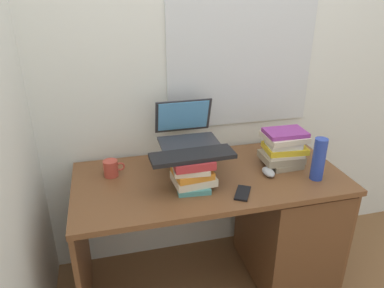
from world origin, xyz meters
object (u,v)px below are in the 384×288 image
(book_stack_tall, at_px, (188,156))
(water_bottle, at_px, (319,159))
(book_stack_side, at_px, (284,148))
(mug, at_px, (111,168))
(book_stack_keyboard_riser, at_px, (193,173))
(desk, at_px, (270,220))
(cell_phone, at_px, (243,193))
(computer_mouse, at_px, (268,172))
(keyboard, at_px, (193,156))
(laptop, at_px, (187,131))

(book_stack_tall, bearing_deg, water_bottle, -24.33)
(book_stack_tall, bearing_deg, book_stack_side, -10.99)
(book_stack_tall, height_order, mug, book_stack_tall)
(book_stack_keyboard_riser, height_order, mug, book_stack_keyboard_riser)
(book_stack_tall, bearing_deg, desk, -17.69)
(book_stack_keyboard_riser, relative_size, cell_phone, 1.63)
(cell_phone, bearing_deg, mug, -179.10)
(desk, xyz_separation_m, computer_mouse, (-0.06, -0.04, 0.36))
(book_stack_side, bearing_deg, keyboard, -168.49)
(water_bottle, relative_size, cell_phone, 1.71)
(book_stack_tall, bearing_deg, mug, 178.48)
(book_stack_tall, distance_m, water_bottle, 0.70)
(water_bottle, bearing_deg, computer_mouse, 156.83)
(book_stack_side, bearing_deg, water_bottle, -60.12)
(laptop, distance_m, cell_phone, 0.48)
(book_stack_keyboard_riser, bearing_deg, book_stack_side, 11.58)
(book_stack_side, relative_size, cell_phone, 1.81)
(mug, bearing_deg, cell_phone, -29.26)
(book_stack_side, distance_m, cell_phone, 0.42)
(book_stack_tall, xyz_separation_m, water_bottle, (0.64, -0.29, 0.04))
(desk, xyz_separation_m, keyboard, (-0.49, -0.07, 0.52))
(book_stack_side, height_order, laptop, laptop)
(book_stack_tall, relative_size, water_bottle, 0.85)
(book_stack_side, xyz_separation_m, water_bottle, (0.11, -0.18, 0.01))
(book_stack_side, distance_m, water_bottle, 0.21)
(desk, height_order, cell_phone, cell_phone)
(book_stack_tall, relative_size, mug, 1.70)
(book_stack_keyboard_riser, height_order, book_stack_side, book_stack_side)
(book_stack_side, distance_m, mug, 0.96)
(water_bottle, bearing_deg, book_stack_side, 119.88)
(cell_phone, bearing_deg, book_stack_tall, 150.58)
(desk, relative_size, book_stack_tall, 7.43)
(book_stack_keyboard_riser, bearing_deg, computer_mouse, 3.78)
(keyboard, bearing_deg, desk, 5.87)
(water_bottle, bearing_deg, desk, 140.81)
(desk, xyz_separation_m, book_stack_side, (0.06, 0.05, 0.45))
(book_stack_tall, height_order, book_stack_side, book_stack_side)
(computer_mouse, xyz_separation_m, mug, (-0.83, 0.20, 0.03))
(laptop, bearing_deg, water_bottle, -28.09)
(laptop, relative_size, computer_mouse, 3.09)
(book_stack_keyboard_riser, bearing_deg, book_stack_tall, 82.62)
(book_stack_tall, height_order, book_stack_keyboard_riser, book_stack_keyboard_riser)
(book_stack_side, height_order, mug, book_stack_side)
(book_stack_keyboard_riser, distance_m, mug, 0.46)
(desk, bearing_deg, book_stack_tall, 162.31)
(water_bottle, xyz_separation_m, cell_phone, (-0.44, -0.05, -0.11))
(book_stack_keyboard_riser, bearing_deg, cell_phone, -27.97)
(computer_mouse, height_order, water_bottle, water_bottle)
(cell_phone, bearing_deg, desk, 65.45)
(book_stack_tall, height_order, cell_phone, book_stack_tall)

